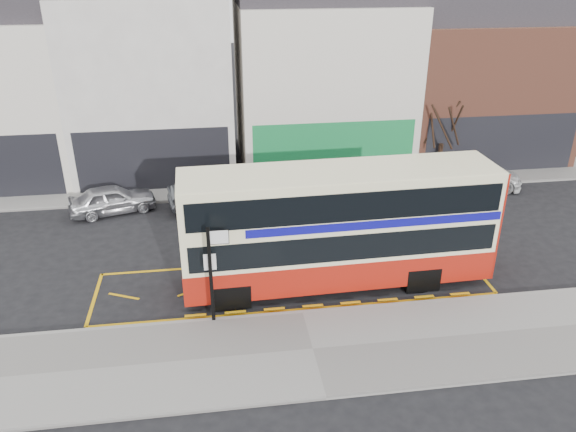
{
  "coord_description": "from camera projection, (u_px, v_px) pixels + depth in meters",
  "views": [
    {
      "loc": [
        -2.62,
        -15.52,
        10.97
      ],
      "look_at": [
        -0.14,
        2.0,
        2.54
      ],
      "focal_mm": 35.0,
      "sensor_mm": 36.0,
      "label": 1
    }
  ],
  "objects": [
    {
      "name": "bus_stop_post",
      "position": [
        212.0,
        267.0,
        17.31
      ],
      "size": [
        0.82,
        0.14,
        3.31
      ],
      "rotation": [
        0.0,
        0.0,
        -0.01
      ],
      "color": "black",
      "rests_on": "pavement"
    },
    {
      "name": "car_silver",
      "position": [
        112.0,
        199.0,
        25.6
      ],
      "size": [
        4.11,
        2.55,
        1.3
      ],
      "primitive_type": "imported",
      "rotation": [
        0.0,
        0.0,
        1.85
      ],
      "color": "silver",
      "rests_on": "ground"
    },
    {
      "name": "car_grey",
      "position": [
        217.0,
        192.0,
        26.11
      ],
      "size": [
        4.67,
        2.43,
        1.46
      ],
      "primitive_type": "imported",
      "rotation": [
        0.0,
        0.0,
        1.78
      ],
      "color": "#46494E",
      "rests_on": "ground"
    },
    {
      "name": "kerb",
      "position": [
        302.0,
        313.0,
        18.56
      ],
      "size": [
        40.0,
        0.15,
        0.15
      ],
      "primitive_type": "cube",
      "color": "gray",
      "rests_on": "ground"
    },
    {
      "name": "terrace_green_shop",
      "position": [
        321.0,
        69.0,
        30.58
      ],
      "size": [
        9.0,
        8.01,
        11.3
      ],
      "color": "silver",
      "rests_on": "ground"
    },
    {
      "name": "terrace_right",
      "position": [
        476.0,
        73.0,
        31.93
      ],
      "size": [
        9.0,
        8.01,
        10.3
      ],
      "color": "#93503B",
      "rests_on": "ground"
    },
    {
      "name": "pavement",
      "position": [
        313.0,
        351.0,
        16.84
      ],
      "size": [
        40.0,
        4.0,
        0.15
      ],
      "primitive_type": "cube",
      "color": "gray",
      "rests_on": "ground"
    },
    {
      "name": "far_pavement",
      "position": [
        266.0,
        184.0,
        28.73
      ],
      "size": [
        50.0,
        3.0,
        0.15
      ],
      "primitive_type": "cube",
      "color": "gray",
      "rests_on": "ground"
    },
    {
      "name": "double_decker_bus",
      "position": [
        339.0,
        226.0,
        19.5
      ],
      "size": [
        10.91,
        2.78,
        4.33
      ],
      "rotation": [
        0.0,
        0.0,
        0.03
      ],
      "color": "#FFF6C2",
      "rests_on": "ground"
    },
    {
      "name": "road_markings",
      "position": [
        293.0,
        283.0,
        20.36
      ],
      "size": [
        14.0,
        3.4,
        0.01
      ],
      "primitive_type": null,
      "color": "#E7A90C",
      "rests_on": "ground"
    },
    {
      "name": "car_white",
      "position": [
        474.0,
        174.0,
        28.38
      ],
      "size": [
        5.02,
        3.15,
        1.36
      ],
      "primitive_type": "imported",
      "rotation": [
        0.0,
        0.0,
        1.28
      ],
      "color": "silver",
      "rests_on": "ground"
    },
    {
      "name": "ground",
      "position": [
        301.0,
        309.0,
        18.93
      ],
      "size": [
        120.0,
        120.0,
        0.0
      ],
      "primitive_type": "plane",
      "color": "black",
      "rests_on": "ground"
    },
    {
      "name": "street_tree_right",
      "position": [
        445.0,
        113.0,
        28.16
      ],
      "size": [
        2.4,
        2.4,
        5.19
      ],
      "color": "black",
      "rests_on": "ground"
    },
    {
      "name": "terrace_left",
      "position": [
        152.0,
        69.0,
        29.34
      ],
      "size": [
        8.0,
        8.01,
        11.8
      ],
      "color": "silver",
      "rests_on": "ground"
    }
  ]
}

